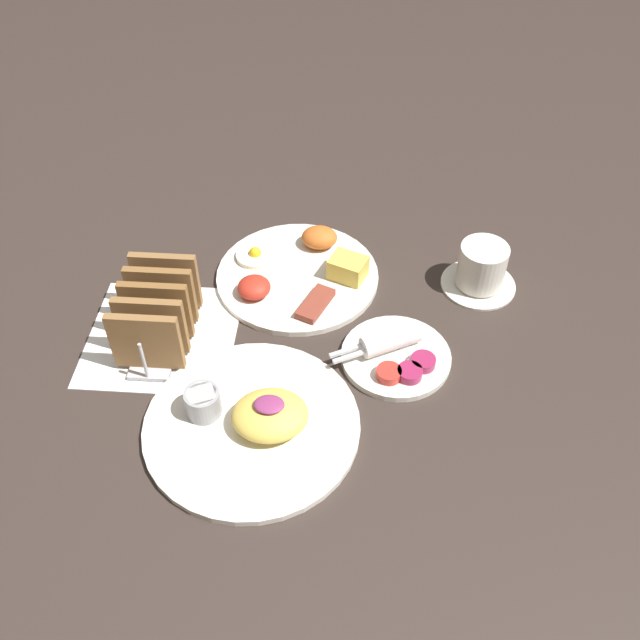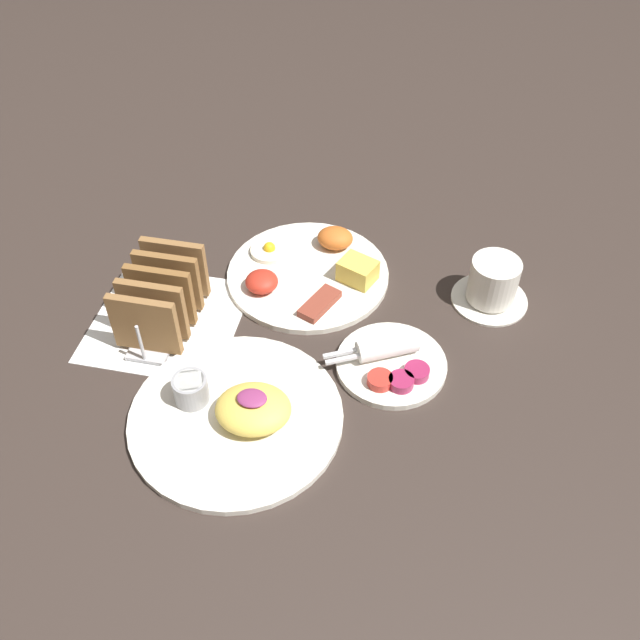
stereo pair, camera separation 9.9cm
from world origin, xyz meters
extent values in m
plane|color=#332823|center=(0.00, 0.00, 0.00)|extent=(3.00, 3.00, 0.00)
cube|color=white|center=(-0.16, 0.02, 0.00)|extent=(0.22, 0.22, 0.00)
cylinder|color=silver|center=(0.03, 0.17, 0.01)|extent=(0.26, 0.26, 0.01)
cube|color=#E5C64C|center=(0.11, 0.17, 0.03)|extent=(0.07, 0.06, 0.04)
ellipsoid|color=#C66023|center=(0.06, 0.24, 0.03)|extent=(0.06, 0.05, 0.03)
cylinder|color=#F4EACC|center=(-0.04, 0.20, 0.01)|extent=(0.06, 0.06, 0.01)
sphere|color=yellow|center=(-0.04, 0.20, 0.02)|extent=(0.02, 0.02, 0.02)
ellipsoid|color=red|center=(-0.03, 0.11, 0.02)|extent=(0.05, 0.05, 0.03)
cube|color=brown|center=(0.07, 0.09, 0.02)|extent=(0.06, 0.08, 0.01)
cylinder|color=silver|center=(0.19, 0.00, 0.01)|extent=(0.16, 0.16, 0.01)
cylinder|color=red|center=(0.18, -0.04, 0.02)|extent=(0.04, 0.04, 0.01)
cylinder|color=#99234C|center=(0.21, -0.04, 0.02)|extent=(0.04, 0.04, 0.01)
cylinder|color=#99234C|center=(0.23, -0.02, 0.02)|extent=(0.04, 0.04, 0.01)
cylinder|color=white|center=(0.18, 0.01, 0.03)|extent=(0.09, 0.07, 0.03)
cube|color=silver|center=(0.12, -0.02, 0.03)|extent=(0.05, 0.03, 0.00)
cube|color=silver|center=(0.12, -0.01, 0.03)|extent=(0.05, 0.03, 0.00)
cylinder|color=silver|center=(0.00, -0.14, 0.01)|extent=(0.29, 0.29, 0.01)
ellipsoid|color=#EAC651|center=(0.03, -0.14, 0.03)|extent=(0.11, 0.10, 0.04)
ellipsoid|color=#8C3366|center=(0.03, -0.14, 0.05)|extent=(0.04, 0.03, 0.01)
cylinder|color=#99999E|center=(-0.07, -0.12, 0.03)|extent=(0.05, 0.05, 0.04)
cylinder|color=white|center=(-0.07, -0.12, 0.05)|extent=(0.04, 0.04, 0.01)
cube|color=#B7B7BC|center=(-0.16, 0.02, 0.01)|extent=(0.06, 0.18, 0.01)
cube|color=olive|center=(-0.16, -0.04, 0.06)|extent=(0.10, 0.01, 0.10)
cube|color=brown|center=(-0.16, -0.01, 0.06)|extent=(0.10, 0.01, 0.10)
cube|color=brown|center=(-0.16, 0.02, 0.06)|extent=(0.10, 0.01, 0.10)
cube|color=brown|center=(-0.16, 0.05, 0.06)|extent=(0.10, 0.01, 0.10)
cube|color=brown|center=(-0.16, 0.08, 0.06)|extent=(0.10, 0.01, 0.10)
cylinder|color=#B7B7BC|center=(-0.16, -0.07, 0.04)|extent=(0.01, 0.01, 0.07)
cylinder|color=#B7B7BC|center=(-0.16, 0.11, 0.04)|extent=(0.01, 0.01, 0.07)
cylinder|color=silver|center=(0.33, 0.17, 0.00)|extent=(0.12, 0.12, 0.01)
cylinder|color=silver|center=(0.33, 0.17, 0.04)|extent=(0.08, 0.08, 0.07)
cylinder|color=#381E0F|center=(0.33, 0.17, 0.07)|extent=(0.06, 0.06, 0.01)
camera|label=1|loc=(0.13, -0.70, 0.78)|focal=40.00mm
camera|label=2|loc=(0.23, -0.68, 0.78)|focal=40.00mm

